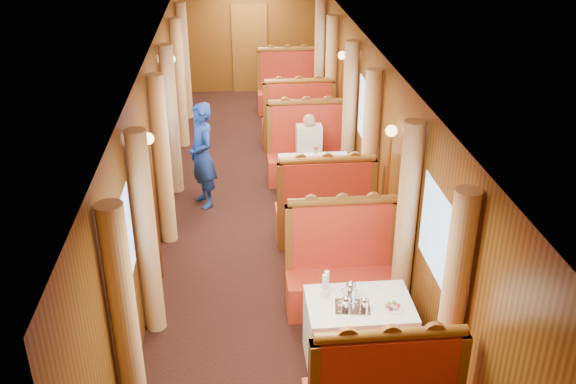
{
  "coord_description": "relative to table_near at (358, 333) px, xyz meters",
  "views": [
    {
      "loc": [
        -0.42,
        -8.62,
        4.55
      ],
      "look_at": [
        0.21,
        -1.57,
        1.05
      ],
      "focal_mm": 40.0,
      "sensor_mm": 36.0,
      "label": 1
    }
  ],
  "objects": [
    {
      "name": "sconce_right_fore",
      "position": [
        0.65,
        1.75,
        1.01
      ],
      "size": [
        0.14,
        0.14,
        1.95
      ],
      "color": "#BF8C3F",
      "rests_on": "floor"
    },
    {
      "name": "curtain_right_near_a",
      "position": [
        0.63,
        -0.78,
        0.8
      ],
      "size": [
        0.22,
        0.22,
        2.35
      ],
      "primitive_type": "cylinder",
      "color": "tan",
      "rests_on": "floor"
    },
    {
      "name": "table_mid",
      "position": [
        0.0,
        3.5,
        0.0
      ],
      "size": [
        1.05,
        0.72,
        0.75
      ],
      "primitive_type": "cube",
      "color": "white",
      "rests_on": "floor"
    },
    {
      "name": "curtain_right_far_a",
      "position": [
        0.63,
        6.22,
        0.8
      ],
      "size": [
        0.22,
        0.22,
        2.35
      ],
      "primitive_type": "cylinder",
      "color": "tan",
      "rests_on": "floor"
    },
    {
      "name": "sconce_right_aft",
      "position": [
        0.65,
        5.25,
        1.01
      ],
      "size": [
        0.14,
        0.14,
        1.95
      ],
      "color": "#BF8C3F",
      "rests_on": "floor"
    },
    {
      "name": "curtain_left_far_b",
      "position": [
        -2.13,
        7.78,
        0.8
      ],
      "size": [
        0.22,
        0.22,
        2.35
      ],
      "primitive_type": "cylinder",
      "color": "tan",
      "rests_on": "floor"
    },
    {
      "name": "doorway_far",
      "position": [
        -0.75,
        9.47,
        0.62
      ],
      "size": [
        0.8,
        0.04,
        2.0
      ],
      "primitive_type": "cube",
      "color": "brown",
      "rests_on": "floor"
    },
    {
      "name": "tea_tray",
      "position": [
        -0.09,
        -0.08,
        0.38
      ],
      "size": [
        0.37,
        0.3,
        0.01
      ],
      "primitive_type": "cube",
      "rotation": [
        0.0,
        0.0,
        -0.13
      ],
      "color": "silver",
      "rests_on": "table_near"
    },
    {
      "name": "wall_left",
      "position": [
        -2.25,
        3.5,
        0.88
      ],
      "size": [
        0.01,
        12.0,
        2.5
      ],
      "primitive_type": null,
      "rotation": [
        1.57,
        0.0,
        1.57
      ],
      "color": "brown",
      "rests_on": "floor"
    },
    {
      "name": "curtain_left_mid_b",
      "position": [
        -2.13,
        4.28,
        0.8
      ],
      "size": [
        0.22,
        0.22,
        2.35
      ],
      "primitive_type": "cylinder",
      "color": "tan",
      "rests_on": "floor"
    },
    {
      "name": "table_far",
      "position": [
        0.0,
        7.0,
        0.0
      ],
      "size": [
        1.05,
        0.72,
        0.75
      ],
      "primitive_type": "cube",
      "color": "white",
      "rests_on": "floor"
    },
    {
      "name": "curtain_left_near_a",
      "position": [
        -2.13,
        -0.78,
        0.8
      ],
      "size": [
        0.22,
        0.22,
        2.35
      ],
      "primitive_type": "cylinder",
      "color": "tan",
      "rests_on": "floor"
    },
    {
      "name": "floor",
      "position": [
        -0.75,
        3.5,
        -0.38
      ],
      "size": [
        3.0,
        12.0,
        0.01
      ],
      "primitive_type": null,
      "color": "black",
      "rests_on": "ground"
    },
    {
      "name": "banquette_near_aft",
      "position": [
        0.0,
        1.01,
        0.05
      ],
      "size": [
        1.3,
        0.55,
        1.34
      ],
      "color": "#A71218",
      "rests_on": "floor"
    },
    {
      "name": "wall_right",
      "position": [
        0.75,
        3.5,
        0.88
      ],
      "size": [
        0.01,
        12.0,
        2.5
      ],
      "primitive_type": null,
      "rotation": [
        1.57,
        0.0,
        -1.57
      ],
      "color": "brown",
      "rests_on": "floor"
    },
    {
      "name": "curtain_right_far_b",
      "position": [
        0.63,
        7.78,
        0.8
      ],
      "size": [
        0.22,
        0.22,
        2.35
      ],
      "primitive_type": "cylinder",
      "color": "tan",
      "rests_on": "floor"
    },
    {
      "name": "rose_vase_mid",
      "position": [
        0.0,
        3.47,
        0.55
      ],
      "size": [
        0.06,
        0.06,
        0.36
      ],
      "rotation": [
        0.0,
        0.0,
        0.35
      ],
      "color": "silver",
      "rests_on": "table_mid"
    },
    {
      "name": "curtain_left_far_a",
      "position": [
        -2.13,
        6.22,
        0.8
      ],
      "size": [
        0.22,
        0.22,
        2.35
      ],
      "primitive_type": "cylinder",
      "color": "tan",
      "rests_on": "floor"
    },
    {
      "name": "passenger",
      "position": [
        -0.0,
        4.26,
        0.37
      ],
      "size": [
        0.4,
        0.44,
        0.76
      ],
      "color": "beige",
      "rests_on": "banquette_mid_aft"
    },
    {
      "name": "window_left_mid",
      "position": [
        -2.24,
        3.5,
        1.07
      ],
      "size": [
        0.01,
        1.2,
        0.9
      ],
      "primitive_type": null,
      "rotation": [
        1.57,
        0.0,
        1.57
      ],
      "color": "#83ADE1",
      "rests_on": "wall_left"
    },
    {
      "name": "fruit_plate",
      "position": [
        0.3,
        -0.12,
        0.39
      ],
      "size": [
        0.21,
        0.21,
        0.05
      ],
      "rotation": [
        0.0,
        0.0,
        -0.16
      ],
      "color": "white",
      "rests_on": "table_near"
    },
    {
      "name": "curtain_right_mid_a",
      "position": [
        0.63,
        2.72,
        0.8
      ],
      "size": [
        0.22,
        0.22,
        2.35
      ],
      "primitive_type": "cylinder",
      "color": "tan",
      "rests_on": "floor"
    },
    {
      "name": "window_right_near",
      "position": [
        0.74,
        0.0,
        1.07
      ],
      "size": [
        0.01,
        1.2,
        0.9
      ],
      "primitive_type": null,
      "rotation": [
        1.57,
        0.0,
        -1.57
      ],
      "color": "#83ADE1",
      "rests_on": "wall_right"
    },
    {
      "name": "window_left_far",
      "position": [
        -2.24,
        7.0,
        1.07
      ],
      "size": [
        0.01,
        1.2,
        0.9
      ],
      "primitive_type": null,
      "rotation": [
        1.57,
        0.0,
        1.57
      ],
      "color": "#83ADE1",
      "rests_on": "wall_left"
    },
    {
      "name": "curtain_left_mid_a",
      "position": [
        -2.13,
        2.72,
        0.8
      ],
      "size": [
        0.22,
        0.22,
        2.35
      ],
      "primitive_type": "cylinder",
      "color": "tan",
      "rests_on": "floor"
    },
    {
      "name": "sconce_left_aft",
      "position": [
        -2.15,
        5.25,
        1.01
      ],
      "size": [
        0.14,
        0.14,
        1.95
      ],
      "color": "#BF8C3F",
      "rests_on": "floor"
    },
    {
      "name": "ceiling",
      "position": [
        -0.75,
        3.5,
        2.12
      ],
      "size": [
        3.0,
        12.0,
        0.01
      ],
      "primitive_type": null,
      "rotation": [
        3.14,
        0.0,
        0.0
      ],
      "color": "silver",
      "rests_on": "wall_left"
    },
    {
      "name": "teapot_left",
      "position": [
        -0.16,
        -0.1,
        0.44
      ],
      "size": [
        0.17,
        0.15,
        0.12
      ],
      "primitive_type": null,
      "rotation": [
        0.0,
        0.0,
        -0.24
      ],
      "color": "silver",
      "rests_on": "tea_tray"
    },
    {
      "name": "teapot_back",
      "position": [
        -0.08,
        0.1,
        0.44
      ],
      "size": [
        0.18,
        0.14,
        0.14
      ],
      "primitive_type": null,
      "rotation": [
        0.0,
        0.0,
        -0.06
      ],
      "color": "silver",
      "rests_on": "tea_tray"
    },
    {
      "name": "banquette_far_aft",
      "position": [
        0.0,
        8.01,
        0.05
      ],
      "size": [
        1.3,
        0.55,
        1.34
      ],
      "color": "#A71218",
      "rests_on": "floor"
    },
    {
      "name": "banquette_far_fwd",
      "position": [
        0.0,
        5.99,
        0.05
      ],
      "size": [
        1.3,
        0.55,
        1.34
      ],
      "color": "#A71218",
      "rests_on": "floor"
    },
    {
      "name": "curtain_left_near_b",
      "position": [
        -2.13,
        0.78,
        0.8
      ],
      "size": [
        0.22,
        0.22,
        2.35
      ],
      "primitive_type": "cylinder",
      "color": "tan",
      "rests_on": "floor"
    },
    {
      "name": "window_right_far",
      "position": [
        0.74,
        7.0,
        1.07
      ],
      "size": [
        0.01,
        1.2,
        0.9
      ],
      "primitive_type": null,
      "rotation": [
        1.57,
        0.0,
        -1.57
      ],
      "color": "#83ADE1",
      "rests_on": "wall_right"
    },
    {
      "name": "wall_far",
      "position": [
        -0.75,
        9.5,
        0.88
      ],
      "size": [
        3.0,
        0.01,
        2.5
      ],
      "primitive_type": null,
      "rotation": [
        1.57,
        0.0,
        0.0
      ],
      "color": "brown",
      "rests_on": "floor"
    },
    {
      "name": "window_right_mid",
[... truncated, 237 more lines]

